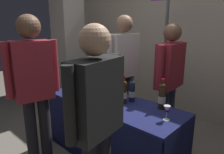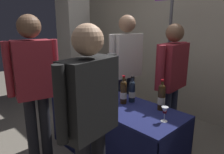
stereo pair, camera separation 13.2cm
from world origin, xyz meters
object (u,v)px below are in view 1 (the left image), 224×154
(featured_wine_bottle, at_px, (162,96))
(vendor_presenter, at_px, (169,74))
(wine_glass_mid, at_px, (87,91))
(display_bottle_0, at_px, (71,86))
(concrete_pillar, at_px, (67,24))
(tasting_table, at_px, (112,119))
(taster_foreground_right, at_px, (34,83))
(wine_glass_near_vendor, at_px, (167,110))
(booth_signpost, at_px, (165,44))

(featured_wine_bottle, xyz_separation_m, vendor_presenter, (-0.22, 0.55, 0.10))
(wine_glass_mid, distance_m, vendor_presenter, 1.11)
(display_bottle_0, bearing_deg, vendor_presenter, 49.69)
(display_bottle_0, xyz_separation_m, vendor_presenter, (0.83, 0.98, 0.12))
(concrete_pillar, relative_size, wine_glass_mid, 24.47)
(tasting_table, height_order, taster_foreground_right, taster_foreground_right)
(concrete_pillar, height_order, taster_foreground_right, concrete_pillar)
(concrete_pillar, bearing_deg, taster_foreground_right, -46.59)
(wine_glass_mid, bearing_deg, featured_wine_bottle, 23.21)
(taster_foreground_right, bearing_deg, wine_glass_mid, -1.07)
(concrete_pillar, xyz_separation_m, vendor_presenter, (2.13, 0.06, -0.62))
(wine_glass_near_vendor, height_order, taster_foreground_right, taster_foreground_right)
(wine_glass_mid, relative_size, taster_foreground_right, 0.08)
(vendor_presenter, bearing_deg, tasting_table, -26.72)
(taster_foreground_right, bearing_deg, concrete_pillar, 57.34)
(featured_wine_bottle, xyz_separation_m, booth_signpost, (-0.51, 0.92, 0.45))
(tasting_table, distance_m, wine_glass_mid, 0.46)
(featured_wine_bottle, bearing_deg, booth_signpost, 118.93)
(concrete_pillar, xyz_separation_m, booth_signpost, (1.83, 0.43, -0.27))
(taster_foreground_right, distance_m, booth_signpost, 1.94)
(wine_glass_mid, bearing_deg, tasting_table, 26.37)
(featured_wine_bottle, xyz_separation_m, wine_glass_near_vendor, (0.18, -0.22, -0.04))
(concrete_pillar, bearing_deg, vendor_presenter, 1.55)
(booth_signpost, bearing_deg, display_bottle_0, -111.65)
(vendor_presenter, bearing_deg, concrete_pillar, -91.99)
(concrete_pillar, relative_size, taster_foreground_right, 1.85)
(tasting_table, distance_m, booth_signpost, 1.41)
(display_bottle_0, height_order, wine_glass_near_vendor, display_bottle_0)
(featured_wine_bottle, height_order, display_bottle_0, featured_wine_bottle)
(featured_wine_bottle, height_order, wine_glass_mid, featured_wine_bottle)
(wine_glass_near_vendor, relative_size, booth_signpost, 0.07)
(vendor_presenter, bearing_deg, taster_foreground_right, -31.00)
(booth_signpost, bearing_deg, wine_glass_near_vendor, -58.86)
(taster_foreground_right, bearing_deg, featured_wine_bottle, -32.50)
(display_bottle_0, xyz_separation_m, wine_glass_mid, (0.21, 0.07, -0.04))
(wine_glass_mid, distance_m, taster_foreground_right, 0.64)
(booth_signpost, bearing_deg, vendor_presenter, -51.80)
(vendor_presenter, bearing_deg, wine_glass_mid, -37.84)
(wine_glass_near_vendor, relative_size, taster_foreground_right, 0.08)
(tasting_table, bearing_deg, wine_glass_mid, -153.63)
(concrete_pillar, distance_m, wine_glass_mid, 1.89)
(featured_wine_bottle, distance_m, taster_foreground_right, 1.37)
(tasting_table, bearing_deg, taster_foreground_right, -121.60)
(concrete_pillar, height_order, display_bottle_0, concrete_pillar)
(wine_glass_mid, bearing_deg, booth_signpost, 75.77)
(tasting_table, bearing_deg, featured_wine_bottle, 21.44)
(vendor_presenter, xyz_separation_m, booth_signpost, (-0.29, 0.37, 0.35))
(concrete_pillar, distance_m, booth_signpost, 1.90)
(wine_glass_near_vendor, distance_m, vendor_presenter, 0.87)
(featured_wine_bottle, distance_m, display_bottle_0, 1.13)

